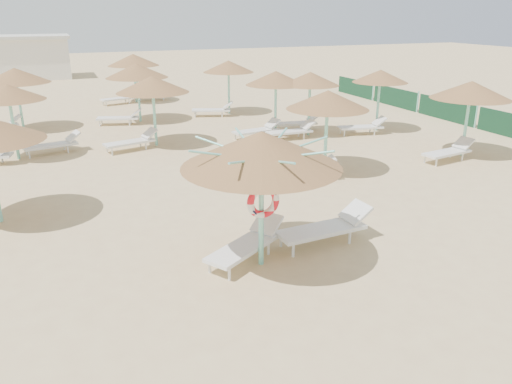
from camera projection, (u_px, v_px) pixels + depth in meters
name	position (u px, v px, depth m)	size (l,w,h in m)	color
ground	(258.00, 259.00, 10.69)	(120.00, 120.00, 0.00)	#CEB47E
main_palapa	(261.00, 150.00, 9.66)	(3.18, 3.18, 2.85)	#7FDDCA
lounger_main_a	(248.00, 243.00, 10.61)	(2.08, 1.63, 0.75)	white
lounger_main_b	(327.00, 227.00, 11.33)	(2.29, 0.82, 0.82)	white
palapa_field	(192.00, 81.00, 20.35)	(18.80, 19.32, 2.72)	#7FDDCA
service_hut	(13.00, 57.00, 38.44)	(8.40, 4.40, 3.25)	silver
windbreak_fence	(447.00, 110.00, 24.15)	(0.08, 19.84, 1.10)	#194B30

